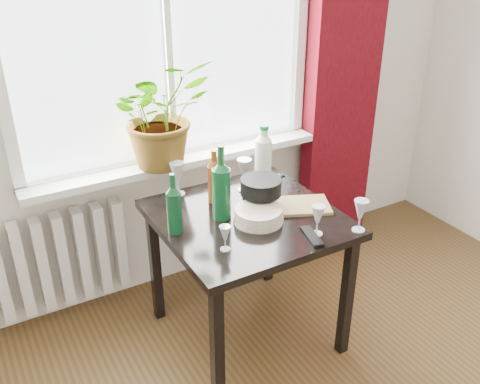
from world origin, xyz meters
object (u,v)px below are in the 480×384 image
wineglass_front_left (225,238)px  table (247,231)px  wineglass_far_right (360,215)px  potted_plant (160,114)px  wineglass_back_center (244,174)px  plate_stack (258,215)px  wineglass_back_left (177,178)px  wine_bottle_right (221,182)px  cutting_board (299,206)px  bottle_amber (214,176)px  wineglass_front_right (317,220)px  wine_bottle_left (174,203)px  fondue_pot (261,193)px  cleaning_bottle (263,152)px  radiator (52,262)px  tv_remote (312,237)px

wineglass_front_left → table: bearing=42.1°
wineglass_far_right → potted_plant: bearing=122.0°
wineglass_back_center → plate_stack: bearing=-108.5°
wineglass_back_left → wine_bottle_right: bearing=-75.5°
table → cutting_board: 0.29m
bottle_amber → wineglass_front_right: 0.58m
potted_plant → wine_bottle_left: (-0.16, -0.51, -0.24)m
wine_bottle_right → wineglass_front_right: size_ratio=2.53×
plate_stack → fondue_pot: (0.08, 0.11, 0.05)m
table → fondue_pot: bearing=20.8°
potted_plant → plate_stack: 0.75m
cleaning_bottle → wineglass_front_right: bearing=-98.8°
potted_plant → bottle_amber: (0.13, -0.34, -0.25)m
radiator → wineglass_far_right: wineglass_far_right is taller
wine_bottle_left → radiator: bearing=129.2°
bottle_amber → wineglass_back_center: 0.20m
wineglass_back_left → plate_stack: size_ratio=0.76×
tv_remote → wineglass_far_right: bearing=1.4°
wineglass_back_left → fondue_pot: bearing=-48.3°
wine_bottle_left → cleaning_bottle: cleaning_bottle is taller
wine_bottle_left → wineglass_front_right: bearing=-31.9°
wineglass_back_center → radiator: bearing=158.3°
cleaning_bottle → plate_stack: size_ratio=1.33×
radiator → plate_stack: size_ratio=3.31×
bottle_amber → wineglass_back_left: bottle_amber is taller
potted_plant → wine_bottle_right: size_ratio=1.50×
bottle_amber → wineglass_back_center: (0.19, 0.03, -0.05)m
wineglass_front_left → plate_stack: (0.25, 0.14, -0.03)m
wine_bottle_right → wineglass_back_left: bearing=104.5°
potted_plant → cutting_board: potted_plant is taller
cleaning_bottle → tv_remote: cleaning_bottle is taller
cleaning_bottle → potted_plant: bearing=154.0°
wine_bottle_right → tv_remote: size_ratio=2.26×
wine_bottle_right → wineglass_front_right: wine_bottle_right is taller
wineglass_back_center → wineglass_front_right: bearing=-83.3°
wineglass_back_center → fondue_pot: (-0.02, -0.21, -0.01)m
bottle_amber → wineglass_far_right: bottle_amber is taller
wineglass_front_right → wineglass_back_center: size_ratio=0.82×
wine_bottle_right → wineglass_far_right: (0.49, -0.42, -0.11)m
table → potted_plant: size_ratio=1.49×
potted_plant → tv_remote: potted_plant is taller
wineglass_far_right → wineglass_front_left: size_ratio=1.34×
wineglass_back_left → wineglass_back_center: bearing=-21.9°
radiator → tv_remote: tv_remote is taller
wine_bottle_left → cleaning_bottle: 0.71m
wineglass_front_right → fondue_pot: bearing=104.4°
tv_remote → wineglass_front_left: bearing=178.1°
table → wineglass_back_center: size_ratio=4.62×
wineglass_front_left → plate_stack: size_ratio=0.50×
wine_bottle_left → wineglass_front_left: wine_bottle_left is taller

